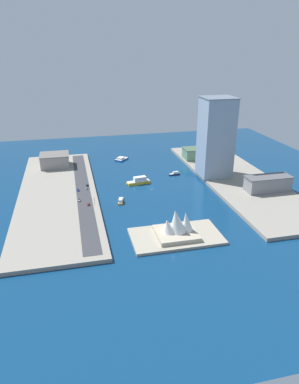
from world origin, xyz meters
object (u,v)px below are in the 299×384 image
tower_tall_glass (216,138)px  traffic_light_waterfront (94,200)px  warehouse_low_gray (268,183)px  carpark_squat_concrete (55,160)px  van_white (86,188)px  suv_black (87,185)px  opera_landmark (177,226)px  catamaran_blue (121,159)px  ferry_yellow_fast (139,181)px  sedan_silver (79,200)px  terminal_long_green (196,153)px  pickup_red (88,204)px  patrol_launch_navy (175,174)px  water_taxi_orange (121,201)px  hatchback_blue (78,190)px

tower_tall_glass → traffic_light_waterfront: bearing=19.9°
warehouse_low_gray → tower_tall_glass: 69.10m
carpark_squat_concrete → van_white: 82.14m
suv_black → opera_landmark: bearing=117.5°
catamaran_blue → ferry_yellow_fast: ferry_yellow_fast is taller
carpark_squat_concrete → traffic_light_waterfront: (-34.32, 113.43, -2.86)m
sedan_silver → ferry_yellow_fast: bearing=-149.4°
warehouse_low_gray → sedan_silver: bearing=-5.3°
terminal_long_green → traffic_light_waterfront: terminal_long_green is taller
terminal_long_green → sedan_silver: 170.87m
opera_landmark → sedan_silver: bearing=-48.5°
warehouse_low_gray → pickup_red: 166.20m
traffic_light_waterfront → catamaran_blue: bearing=-108.6°
carpark_squat_concrete → tower_tall_glass: tower_tall_glass is taller
ferry_yellow_fast → van_white: bearing=10.8°
catamaran_blue → opera_landmark: 192.78m
patrol_launch_navy → ferry_yellow_fast: ferry_yellow_fast is taller
van_white → sedan_silver: size_ratio=0.95×
water_taxi_orange → opera_landmark: size_ratio=0.52×
hatchback_blue → pickup_red: bearing=102.2°
suv_black → pickup_red: (2.01, 44.51, 0.03)m
opera_landmark → water_taxi_orange: bearing=-66.9°
tower_tall_glass → opera_landmark: 137.12m
patrol_launch_navy → hatchback_blue: hatchback_blue is taller
catamaran_blue → ferry_yellow_fast: 81.53m
warehouse_low_gray → opera_landmark: bearing=28.7°
terminal_long_green → opera_landmark: size_ratio=1.00×
sedan_silver → catamaran_blue: bearing=-115.5°
hatchback_blue → sedan_silver: (0.02, 23.74, -0.03)m
traffic_light_waterfront → sedan_silver: bearing=-41.3°
water_taxi_orange → catamaran_blue: water_taxi_orange is taller
ferry_yellow_fast → pickup_red: ferry_yellow_fast is taller
patrol_launch_navy → suv_black: bearing=10.9°
hatchback_blue → tower_tall_glass: bearing=-175.4°
ferry_yellow_fast → warehouse_low_gray: size_ratio=0.59×
tower_tall_glass → van_white: (132.63, 9.18, -39.16)m
suv_black → sedan_silver: 35.33m
water_taxi_orange → sedan_silver: size_ratio=2.96×
hatchback_blue → catamaran_blue: bearing=-120.9°
ferry_yellow_fast → pickup_red: size_ratio=5.03×
catamaran_blue → carpark_squat_concrete: carpark_squat_concrete is taller
water_taxi_orange → hatchback_blue: hatchback_blue is taller
suv_black → terminal_long_green: bearing=-155.8°
sedan_silver → opera_landmark: 100.13m
van_white → opera_landmark: opera_landmark is taller
patrol_launch_navy → warehouse_low_gray: warehouse_low_gray is taller
terminal_long_green → pickup_red: 170.91m
ferry_yellow_fast → warehouse_low_gray: 124.14m
opera_landmark → patrol_launch_navy: bearing=-106.4°
opera_landmark → ferry_yellow_fast: bearing=-87.3°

